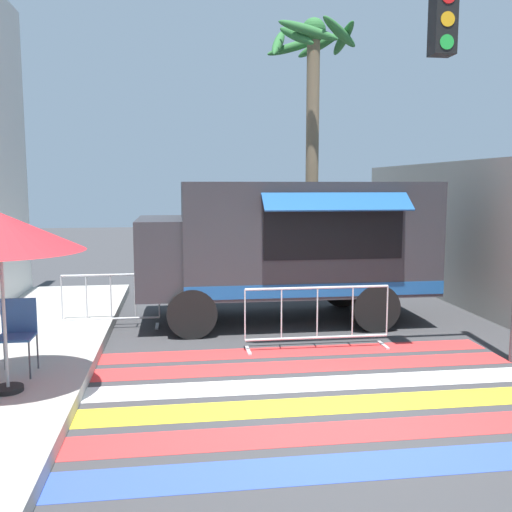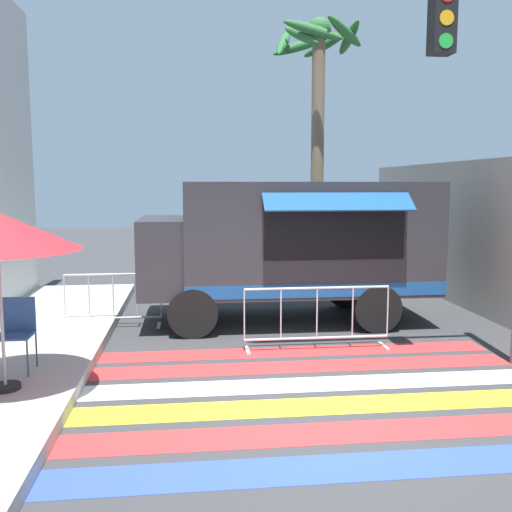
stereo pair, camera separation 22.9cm
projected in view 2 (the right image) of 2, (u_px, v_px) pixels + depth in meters
ground_plane at (324, 407)px, 6.93m from camera, size 60.00×60.00×0.00m
crosswalk_painted at (317, 394)px, 7.34m from camera, size 6.40×4.36×0.01m
food_truck at (284, 241)px, 11.16m from camera, size 5.58×2.85×2.74m
traffic_signal_pole at (478, 92)px, 8.01m from camera, size 4.13×0.29×5.90m
folding_chair at (16, 327)px, 7.69m from camera, size 0.46×0.46×0.99m
barricade_front at (317, 318)px, 9.31m from camera, size 2.41×0.44×1.04m
barricade_side at (113, 301)px, 10.71m from camera, size 1.80×0.44×1.04m
palm_tree at (317, 95)px, 14.30m from camera, size 2.35×2.37×6.78m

